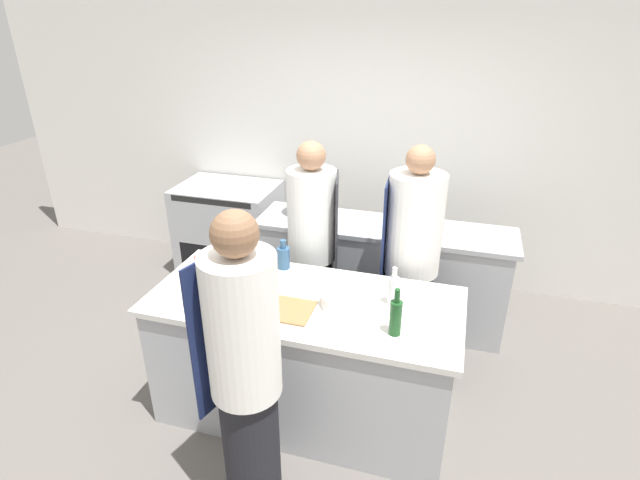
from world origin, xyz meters
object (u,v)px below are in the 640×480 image
cup (201,262)px  stockpot (303,201)px  bottle_cooking_oil (393,290)px  chef_at_pass_far (411,263)px  oven_range (230,229)px  chef_at_stove (312,249)px  bottle_wine (396,317)px  chef_at_prep_near (246,376)px  bowl_mixing_large (343,300)px  bowl_prep_small (206,289)px  bottle_olive_oil (252,272)px  bottle_vinegar (283,257)px

cup → stockpot: size_ratio=0.29×
bottle_cooking_oil → stockpot: size_ratio=0.85×
chef_at_pass_far → stockpot: (-1.02, 0.59, 0.16)m
oven_range → bottle_cooking_oil: size_ratio=3.89×
chef_at_stove → bottle_wine: chef_at_stove is taller
chef_at_pass_far → bottle_cooking_oil: size_ratio=6.90×
chef_at_prep_near → bowl_mixing_large: (0.30, 0.77, 0.04)m
bottle_cooking_oil → stockpot: (-0.98, 1.23, 0.02)m
oven_range → bottle_wine: 2.83m
chef_at_pass_far → bowl_mixing_large: size_ratio=6.30×
oven_range → bowl_prep_small: (0.76, -1.83, 0.46)m
bottle_olive_oil → bottle_cooking_oil: bottle_olive_oil is taller
chef_at_stove → bottle_cooking_oil: bearing=34.5°
bowl_mixing_large → stockpot: size_ratio=0.94×
chef_at_pass_far → stockpot: chef_at_pass_far is taller
chef_at_prep_near → bottle_vinegar: (-0.21, 1.12, 0.08)m
bowl_mixing_large → stockpot: stockpot is taller
bowl_mixing_large → bowl_prep_small: bearing=-173.5°
bottle_vinegar → bowl_prep_small: bottle_vinegar is taller
bottle_olive_oil → stockpot: size_ratio=0.92×
chef_at_prep_near → stockpot: chef_at_prep_near is taller
chef_at_stove → bowl_prep_small: 0.98m
chef_at_pass_far → cup: chef_at_pass_far is taller
bowl_mixing_large → bowl_prep_small: (-0.88, -0.10, -0.01)m
chef_at_pass_far → bottle_cooking_oil: 0.65m
bottle_olive_oil → bowl_mixing_large: bearing=-4.8°
bottle_cooking_oil → cup: 1.37m
bottle_olive_oil → bottle_wine: bottle_wine is taller
oven_range → stockpot: bearing=-23.0°
bowl_prep_small → bottle_vinegar: bearing=51.1°
oven_range → bowl_prep_small: bowl_prep_small is taller
stockpot → bottle_wine: bearing=-55.8°
chef_at_prep_near → stockpot: (-0.39, 2.10, 0.12)m
bowl_mixing_large → cup: bearing=170.0°
chef_at_prep_near → bowl_prep_small: 0.88m
cup → bowl_mixing_large: bearing=-10.0°
bottle_vinegar → bowl_mixing_large: bottle_vinegar is taller
chef_at_prep_near → stockpot: bearing=26.6°
bottle_cooking_oil → bowl_mixing_large: bearing=-159.8°
bottle_wine → chef_at_prep_near: bearing=-138.9°
oven_range → bottle_vinegar: bottle_vinegar is taller
chef_at_stove → bottle_vinegar: chef_at_stove is taller
bottle_olive_oil → bowl_mixing_large: size_ratio=0.99×
stockpot → cup: bearing=-108.4°
oven_range → stockpot: (0.95, -0.40, 0.56)m
chef_at_pass_far → bottle_cooking_oil: (-0.04, -0.64, 0.13)m
bowl_prep_small → cup: 0.35m
oven_range → bottle_vinegar: size_ratio=4.57×
cup → stockpot: 1.21m
bottle_wine → bottle_olive_oil: bearing=165.5°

